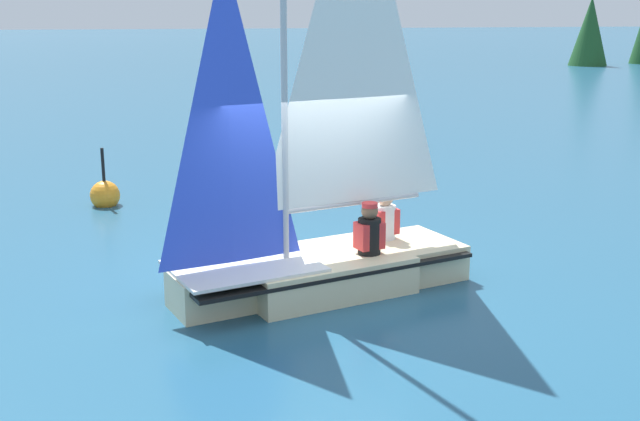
# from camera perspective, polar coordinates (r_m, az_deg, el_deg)

# --- Properties ---
(ground_plane) EXTENTS (260.00, 260.00, 0.00)m
(ground_plane) POSITION_cam_1_polar(r_m,az_deg,el_deg) (10.62, -0.00, -5.65)
(ground_plane) COLOR #235675
(sailboat_main) EXTENTS (4.15, 2.53, 5.71)m
(sailboat_main) POSITION_cam_1_polar(r_m,az_deg,el_deg) (10.37, 0.13, -1.33)
(sailboat_main) COLOR beige
(sailboat_main) RESTS_ON ground_plane
(sailor_helm) EXTENTS (0.40, 0.38, 1.16)m
(sailor_helm) POSITION_cam_1_polar(r_m,az_deg,el_deg) (10.50, 3.52, -2.28)
(sailor_helm) COLOR black
(sailor_helm) RESTS_ON ground_plane
(sailor_crew) EXTENTS (0.40, 0.38, 1.16)m
(sailor_crew) POSITION_cam_1_polar(r_m,az_deg,el_deg) (11.19, 4.61, -1.24)
(sailor_crew) COLOR black
(sailor_crew) RESTS_ON ground_plane
(buoy_marker) EXTENTS (0.55, 0.55, 1.17)m
(buoy_marker) POSITION_cam_1_polar(r_m,az_deg,el_deg) (15.53, -15.04, 1.08)
(buoy_marker) COLOR orange
(buoy_marker) RESTS_ON ground_plane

